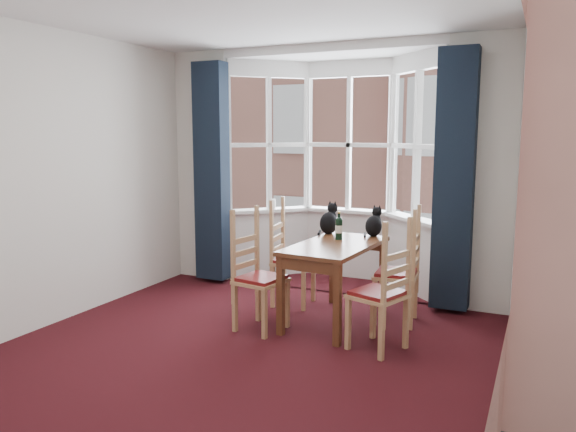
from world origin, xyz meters
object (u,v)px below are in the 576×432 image
Objects in this scene: cat_left at (329,221)px; cat_right at (374,224)px; chair_left_far at (285,261)px; chair_right_near at (387,297)px; wine_bottle at (339,227)px; candle_tall at (273,204)px; chair_left_near at (253,279)px; dining_table at (335,255)px; chair_right_far at (406,275)px.

cat_right is (0.47, 0.06, -0.01)m from cat_left.
chair_left_far is 1.00× the size of chair_right_near.
chair_left_far is 2.86× the size of cat_right.
wine_bottle is at bearing -53.19° from cat_left.
candle_tall is at bearing 153.40° from cat_right.
candle_tall reaches higher than chair_left_near.
chair_left_far is at bearing -57.59° from candle_tall.
chair_left_near is (-0.64, -0.48, -0.19)m from dining_table.
cat_left is 1.08× the size of cat_right.
chair_right_far is 1.01m from cat_left.
chair_right_near reaches higher than dining_table.
cat_left is (0.39, 0.97, 0.43)m from chair_left_near.
chair_right_near is 3.28× the size of wine_bottle.
candle_tall is (-1.06, 0.83, 0.03)m from cat_left.
wine_bottle is at bearing -177.13° from chair_right_far.
chair_right_far is at bearing -36.43° from cat_right.
chair_left_far is at bearing 176.38° from chair_right_far.
cat_right reaches higher than chair_right_far.
chair_left_near is 3.28× the size of wine_bottle.
wine_bottle is (0.60, 0.70, 0.43)m from chair_left_near.
candle_tall is (-1.96, 1.86, 0.46)m from chair_right_near.
wine_bottle is (0.21, -0.28, -0.01)m from cat_left.
chair_left_far is 1.32m from chair_right_far.
candle_tall is at bearing 151.15° from chair_right_far.
dining_table is 0.33m from wine_bottle.
chair_left_far is 7.19× the size of candle_tall.
chair_left_near is 2.65× the size of cat_left.
chair_left_near and chair_right_far have the same top height.
chair_right_near is 1.44m from cat_left.
cat_left is 0.34m from wine_bottle.
chair_right_near is 1.25m from cat_right.
chair_left_far reaches higher than dining_table.
dining_table is at bearing 36.62° from chair_left_near.
chair_left_near and chair_right_near have the same top height.
dining_table is at bearing -26.06° from chair_left_far.
candle_tall is at bearing 110.50° from chair_left_near.
candle_tall is (-0.67, 1.80, 0.46)m from chair_left_near.
chair_left_far is 2.65× the size of cat_left.
chair_left_far is 1.60m from chair_right_near.
cat_right reaches higher than chair_left_near.
cat_left reaches higher than chair_right_near.
chair_right_far is at bearing 21.94° from dining_table.
candle_tall is (-1.94, 1.07, 0.46)m from chair_right_far.
cat_right reaches higher than dining_table.
chair_right_near is 2.86× the size of cat_right.
cat_left reaches higher than chair_right_far.
chair_left_far is (-0.69, 0.34, -0.19)m from dining_table.
cat_left reaches higher than candle_tall.
chair_left_far is 1.00× the size of chair_right_far.
cat_right is at bearing 52.06° from wine_bottle.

